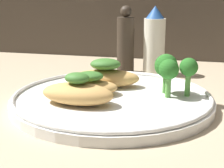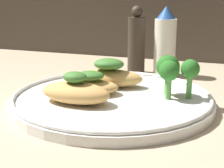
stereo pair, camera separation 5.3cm
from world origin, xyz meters
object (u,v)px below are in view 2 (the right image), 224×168
Objects in this scene: plate at (112,99)px; pepper_grinder at (136,43)px; sauce_bottle at (165,43)px; broccoli_bunch at (173,70)px.

plate is 23.36cm from pepper_grinder.
plate is at bearing -83.49° from pepper_grinder.
pepper_grinder is (-6.20, 0.00, -0.35)cm from sauce_bottle.
sauce_bottle is 1.00× the size of pepper_grinder.
sauce_bottle is at bearing 105.16° from broccoli_bunch.
plate is 23.58cm from sauce_bottle.
broccoli_bunch reaches higher than plate.
broccoli_bunch is 20.20cm from sauce_bottle.
pepper_grinder is at bearing 96.51° from plate.
pepper_grinder reaches higher than broccoli_bunch.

